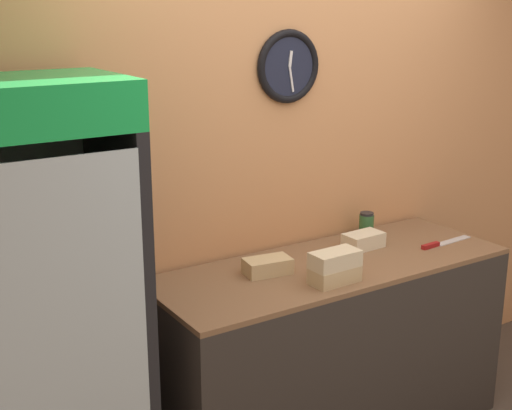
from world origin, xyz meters
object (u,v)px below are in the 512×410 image
chefs_knife (439,244)px  sandwich_stack_bottom (335,275)px  beverage_cooler (40,303)px  condiment_jar (366,224)px  sandwich_flat_right (268,266)px  sandwich_flat_left (363,240)px  sandwich_stack_middle (335,259)px

chefs_knife → sandwich_stack_bottom: bearing=-172.0°
beverage_cooler → sandwich_stack_bottom: size_ratio=8.22×
condiment_jar → sandwich_flat_right: bearing=-166.8°
sandwich_flat_left → sandwich_flat_right: (-0.62, -0.04, -0.00)m
sandwich_stack_middle → condiment_jar: size_ratio=1.76×
sandwich_flat_right → sandwich_stack_middle: bearing=-53.2°
sandwich_flat_right → chefs_knife: size_ratio=0.64×
sandwich_flat_left → condiment_jar: condiment_jar is taller
beverage_cooler → sandwich_stack_middle: 1.28m
sandwich_stack_middle → chefs_knife: 0.80m
beverage_cooler → chefs_knife: beverage_cooler is taller
sandwich_flat_left → beverage_cooler: bearing=-178.9°
condiment_jar → sandwich_flat_left: bearing=-135.2°
sandwich_stack_middle → sandwich_flat_left: (0.43, 0.29, -0.07)m
chefs_knife → condiment_jar: condiment_jar is taller
sandwich_stack_bottom → chefs_knife: 0.80m
sandwich_flat_left → sandwich_stack_middle: bearing=-145.3°
sandwich_flat_right → chefs_knife: 0.99m
sandwich_flat_left → sandwich_flat_right: bearing=-176.6°
sandwich_stack_middle → chefs_knife: sandwich_stack_middle is taller
sandwich_stack_middle → sandwich_flat_right: bearing=126.8°
beverage_cooler → sandwich_stack_bottom: 1.28m
sandwich_stack_bottom → chefs_knife: (0.79, 0.11, -0.03)m
beverage_cooler → sandwich_flat_right: (1.06, -0.01, -0.06)m
sandwich_stack_middle → sandwich_flat_left: 0.52m
chefs_knife → beverage_cooler: bearing=175.7°
sandwich_flat_right → chefs_knife: (0.98, -0.15, -0.03)m
sandwich_stack_bottom → sandwich_flat_right: same height
sandwich_flat_right → condiment_jar: size_ratio=1.79×
condiment_jar → chefs_knife: bearing=-55.9°
beverage_cooler → condiment_jar: bearing=5.4°
beverage_cooler → sandwich_stack_bottom: bearing=-11.9°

